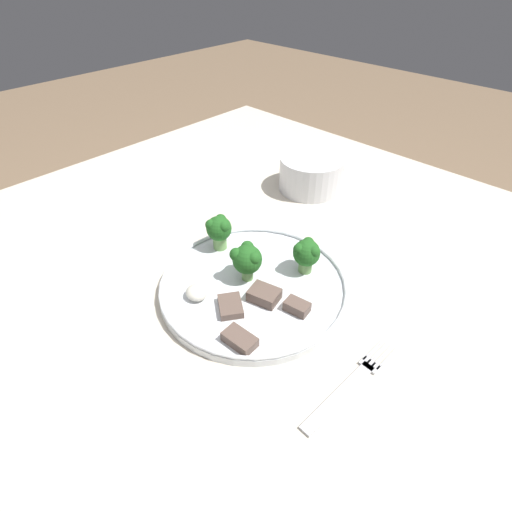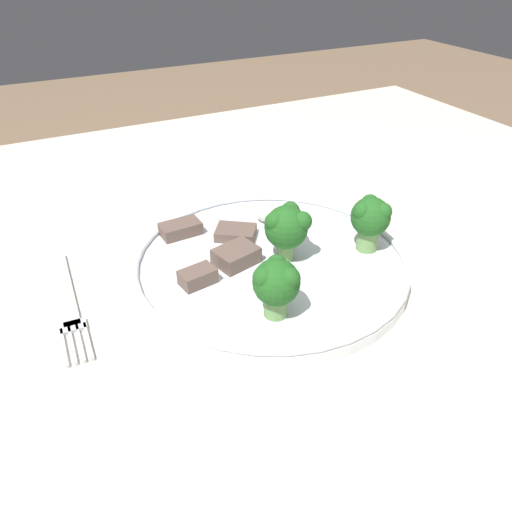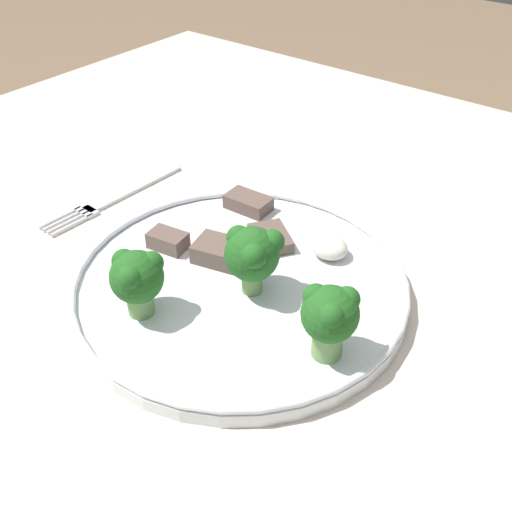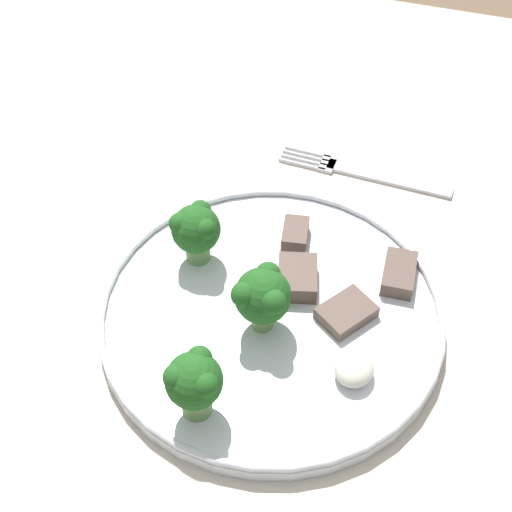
% 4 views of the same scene
% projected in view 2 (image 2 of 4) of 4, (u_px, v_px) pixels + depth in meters
% --- Properties ---
extents(table, '(1.15, 1.11, 0.70)m').
position_uv_depth(table, '(305.00, 343.00, 0.56)').
color(table, beige).
rests_on(table, ground_plane).
extents(dinner_plate, '(0.28, 0.28, 0.02)m').
position_uv_depth(dinner_plate, '(271.00, 263.00, 0.52)').
color(dinner_plate, white).
rests_on(dinner_plate, table).
extents(fork, '(0.03, 0.18, 0.00)m').
position_uv_depth(fork, '(68.00, 302.00, 0.48)').
color(fork, silver).
rests_on(fork, table).
extents(broccoli_floret_near_rim_left, '(0.05, 0.04, 0.06)m').
position_uv_depth(broccoli_floret_near_rim_left, '(286.00, 227.00, 0.50)').
color(broccoli_floret_near_rim_left, '#709E56').
rests_on(broccoli_floret_near_rim_left, dinner_plate).
extents(broccoli_floret_center_left, '(0.04, 0.04, 0.06)m').
position_uv_depth(broccoli_floret_center_left, '(276.00, 283.00, 0.43)').
color(broccoli_floret_center_left, '#709E56').
rests_on(broccoli_floret_center_left, dinner_plate).
extents(broccoli_floret_back_left, '(0.04, 0.04, 0.06)m').
position_uv_depth(broccoli_floret_back_left, '(370.00, 218.00, 0.52)').
color(broccoli_floret_back_left, '#709E56').
rests_on(broccoli_floret_back_left, dinner_plate).
extents(meat_slice_front_slice, '(0.05, 0.05, 0.01)m').
position_uv_depth(meat_slice_front_slice, '(236.00, 233.00, 0.56)').
color(meat_slice_front_slice, brown).
rests_on(meat_slice_front_slice, dinner_plate).
extents(meat_slice_middle_slice, '(0.05, 0.03, 0.01)m').
position_uv_depth(meat_slice_middle_slice, '(181.00, 229.00, 0.56)').
color(meat_slice_middle_slice, brown).
rests_on(meat_slice_middle_slice, dinner_plate).
extents(meat_slice_rear_slice, '(0.04, 0.03, 0.02)m').
position_uv_depth(meat_slice_rear_slice, '(198.00, 277.00, 0.48)').
color(meat_slice_rear_slice, brown).
rests_on(meat_slice_rear_slice, dinner_plate).
extents(meat_slice_edge_slice, '(0.05, 0.04, 0.02)m').
position_uv_depth(meat_slice_edge_slice, '(236.00, 256.00, 0.51)').
color(meat_slice_edge_slice, brown).
rests_on(meat_slice_edge_slice, dinner_plate).
extents(sauce_dollop, '(0.03, 0.03, 0.02)m').
position_uv_depth(sauce_dollop, '(270.00, 213.00, 0.59)').
color(sauce_dollop, silver).
rests_on(sauce_dollop, dinner_plate).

